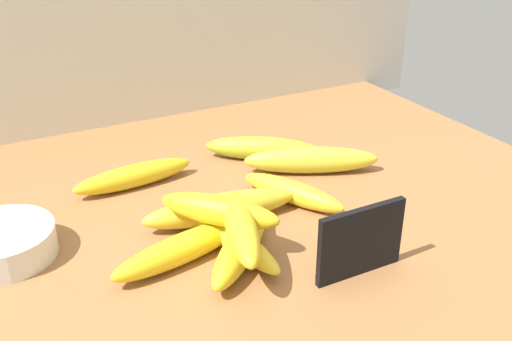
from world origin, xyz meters
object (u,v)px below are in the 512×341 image
at_px(banana_2, 228,232).
at_px(banana_9, 241,227).
at_px(fruit_bowl, 2,243).
at_px(banana_8, 219,211).
at_px(banana_3, 183,248).
at_px(banana_5, 263,149).
at_px(banana_1, 239,247).
at_px(banana_6, 292,192).
at_px(banana_7, 134,176).
at_px(banana_4, 311,160).
at_px(chalkboard_sign, 360,244).
at_px(banana_0, 221,208).

relative_size(banana_2, banana_9, 1.32).
bearing_deg(fruit_bowl, banana_8, -23.25).
bearing_deg(banana_2, banana_9, -97.66).
height_order(banana_3, banana_5, banana_5).
bearing_deg(banana_9, banana_1, 75.59).
bearing_deg(banana_6, banana_3, -161.58).
distance_m(fruit_bowl, banana_1, 0.28).
xyz_separation_m(banana_1, banana_7, (-0.05, 0.24, -0.00)).
bearing_deg(banana_3, banana_4, 26.66).
distance_m(chalkboard_sign, banana_9, 0.13).
bearing_deg(banana_7, banana_1, -77.47).
relative_size(banana_1, banana_8, 1.11).
bearing_deg(banana_9, banana_3, 142.82).
height_order(banana_7, banana_9, banana_9).
xyz_separation_m(banana_1, banana_4, (0.20, 0.16, 0.00)).
height_order(banana_0, banana_9, banana_9).
xyz_separation_m(banana_0, banana_9, (-0.02, -0.10, 0.03)).
bearing_deg(banana_8, banana_5, 50.12).
relative_size(banana_2, banana_4, 1.01).
height_order(banana_2, banana_4, banana_4).
relative_size(banana_6, banana_7, 0.91).
bearing_deg(banana_2, fruit_bowl, 157.96).
height_order(banana_0, banana_2, banana_0).
relative_size(chalkboard_sign, banana_9, 0.71).
distance_m(banana_0, banana_2, 0.05).
bearing_deg(banana_3, banana_8, 8.08).
bearing_deg(banana_0, banana_4, 20.61).
distance_m(fruit_bowl, banana_3, 0.21).
bearing_deg(banana_0, banana_2, -105.68).
distance_m(banana_0, banana_9, 0.11).
bearing_deg(banana_4, banana_3, -153.34).
height_order(banana_6, banana_8, banana_8).
bearing_deg(fruit_bowl, banana_9, -32.04).
bearing_deg(banana_3, banana_5, 43.49).
xyz_separation_m(banana_0, banana_6, (0.11, 0.00, -0.00)).
bearing_deg(banana_0, fruit_bowl, 169.86).
bearing_deg(banana_2, banana_5, 51.93).
xyz_separation_m(banana_4, banana_6, (-0.07, -0.07, -0.00)).
relative_size(banana_0, banana_4, 1.01).
xyz_separation_m(banana_5, banana_7, (-0.21, 0.01, -0.00)).
xyz_separation_m(banana_1, banana_6, (0.13, 0.09, -0.00)).
bearing_deg(banana_9, banana_8, 95.26).
bearing_deg(banana_4, banana_2, -148.33).
height_order(chalkboard_sign, banana_5, chalkboard_sign).
height_order(banana_1, banana_4, banana_4).
bearing_deg(banana_7, banana_2, -74.30).
height_order(banana_0, banana_4, banana_4).
height_order(fruit_bowl, banana_4, banana_4).
xyz_separation_m(chalkboard_sign, banana_4, (0.09, 0.24, -0.02)).
relative_size(banana_5, banana_7, 1.03).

